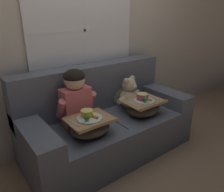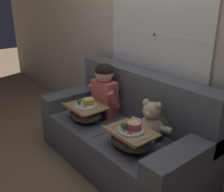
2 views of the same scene
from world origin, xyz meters
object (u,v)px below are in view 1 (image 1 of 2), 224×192
Objects in this scene: couch at (105,122)px; lap_tray_teddy at (144,107)px; throw_pillow_behind_teddy at (120,91)px; throw_pillow_behind_child at (69,104)px; lap_tray_child at (90,126)px; teddy_bear at (129,95)px; child_figure at (75,95)px.

couch is 0.45m from lap_tray_teddy.
couch is 5.25× the size of throw_pillow_behind_teddy.
throw_pillow_behind_child is 0.88× the size of lap_tray_child.
couch reaches higher than teddy_bear.
couch reaches higher than throw_pillow_behind_teddy.
child_figure reaches higher than teddy_bear.
lap_tray_teddy is (0.68, -0.41, -0.07)m from throw_pillow_behind_child.
child_figure is at bearing 179.28° from couch.
throw_pillow_behind_child is at bearing 148.95° from lap_tray_teddy.
teddy_bear is 0.73m from lap_tray_child.
couch is 5.16× the size of throw_pillow_behind_child.
lap_tray_child is (-0.34, -0.24, 0.17)m from couch.
throw_pillow_behind_child is 0.68m from throw_pillow_behind_teddy.
throw_pillow_behind_child is 0.88× the size of teddy_bear.
throw_pillow_behind_teddy is 0.86× the size of teddy_bear.
teddy_bear is 0.25m from lap_tray_teddy.
lap_tray_teddy is (-0.00, -0.24, -0.07)m from teddy_bear.
couch is at bearing 144.89° from lap_tray_teddy.
child_figure is 1.37× the size of lap_tray_teddy.
child_figure reaches higher than lap_tray_teddy.
couch is 0.42m from teddy_bear.
lap_tray_child is (-0.68, -0.41, -0.07)m from throw_pillow_behind_teddy.
throw_pillow_behind_child is at bearing 89.95° from lap_tray_child.
lap_tray_child is (-0.00, -0.41, -0.07)m from throw_pillow_behind_child.
lap_tray_teddy is (0.68, -0.00, 0.00)m from lap_tray_child.
lap_tray_teddy is at bearing -90.37° from teddy_bear.
child_figure is at bearing -166.27° from throw_pillow_behind_teddy.
couch is at bearing -26.61° from throw_pillow_behind_child.
teddy_bear reaches higher than lap_tray_teddy.
couch is 4.52× the size of teddy_bear.
throw_pillow_behind_teddy is 0.72m from child_figure.
child_figure is (-0.68, -0.17, 0.15)m from throw_pillow_behind_teddy.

